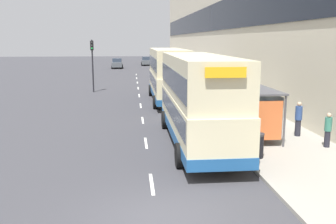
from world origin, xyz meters
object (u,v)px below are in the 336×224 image
object	(u,v)px
pedestrian_at_shelter	(235,106)
pedestrian_3	(267,104)
car_1	(146,61)
pedestrian_1	(328,130)
double_decker_bus_ahead	(168,74)
pedestrian_2	(298,119)
bus_shelter	(262,104)
double_decker_bus_near	(198,98)
car_0	(117,63)
litter_bin	(257,145)
traffic_light_far_kerb	(92,57)

from	to	relation	value
pedestrian_at_shelter	pedestrian_3	xyz separation A→B (m)	(2.19, 0.44, 0.01)
car_1	pedestrian_1	world-z (taller)	car_1
double_decker_bus_ahead	pedestrian_2	distance (m)	13.60
bus_shelter	pedestrian_2	size ratio (longest dim) A/B	2.36
double_decker_bus_near	car_1	size ratio (longest dim) A/B	2.45
bus_shelter	pedestrian_2	bearing A→B (deg)	6.26
double_decker_bus_ahead	car_1	world-z (taller)	double_decker_bus_ahead
car_0	pedestrian_3	xyz separation A→B (m)	(11.06, -45.83, 0.14)
pedestrian_1	litter_bin	world-z (taller)	pedestrian_1
pedestrian_1	pedestrian_2	bearing A→B (deg)	102.18
double_decker_bus_ahead	double_decker_bus_near	bearing A→B (deg)	-89.30
bus_shelter	pedestrian_at_shelter	bearing A→B (deg)	91.81
bus_shelter	pedestrian_1	world-z (taller)	bus_shelter
pedestrian_at_shelter	car_1	bearing A→B (deg)	93.56
double_decker_bus_near	pedestrian_2	world-z (taller)	double_decker_bus_near
bus_shelter	pedestrian_1	size ratio (longest dim) A/B	2.61
litter_bin	traffic_light_far_kerb	xyz separation A→B (m)	(-8.95, 22.21, 2.72)
double_decker_bus_near	litter_bin	xyz separation A→B (m)	(2.08, -2.75, -1.61)
car_0	double_decker_bus_near	bearing A→B (deg)	96.41
pedestrian_1	pedestrian_3	size ratio (longest dim) A/B	0.93
double_decker_bus_near	car_0	bearing A→B (deg)	96.41
car_1	litter_bin	distance (m)	61.21
double_decker_bus_near	pedestrian_1	distance (m)	6.15
car_0	traffic_light_far_kerb	distance (m)	31.55
pedestrian_1	car_1	bearing A→B (deg)	95.72
double_decker_bus_ahead	car_1	bearing A→B (deg)	90.03
litter_bin	pedestrian_at_shelter	bearing A→B (deg)	81.61
litter_bin	bus_shelter	bearing A→B (deg)	68.57
pedestrian_1	litter_bin	size ratio (longest dim) A/B	1.53
pedestrian_2	pedestrian_3	world-z (taller)	pedestrian_2
car_0	litter_bin	world-z (taller)	car_0
double_decker_bus_near	traffic_light_far_kerb	distance (m)	20.67
bus_shelter	car_0	xyz separation A→B (m)	(-9.01, 50.53, -0.99)
litter_bin	traffic_light_far_kerb	bearing A→B (deg)	111.94
litter_bin	pedestrian_2	bearing A→B (deg)	45.48
bus_shelter	double_decker_bus_ahead	size ratio (longest dim) A/B	0.41
double_decker_bus_near	pedestrian_at_shelter	distance (m)	5.75
pedestrian_3	litter_bin	xyz separation A→B (m)	(-3.27, -7.82, -0.36)
pedestrian_at_shelter	litter_bin	size ratio (longest dim) A/B	1.63
double_decker_bus_near	double_decker_bus_ahead	world-z (taller)	same
pedestrian_2	pedestrian_3	distance (m)	4.48
pedestrian_1	traffic_light_far_kerb	size ratio (longest dim) A/B	0.32
pedestrian_1	pedestrian_at_shelter	bearing A→B (deg)	113.35
pedestrian_at_shelter	traffic_light_far_kerb	bearing A→B (deg)	124.07
pedestrian_3	traffic_light_far_kerb	bearing A→B (deg)	130.33
car_1	double_decker_bus_near	bearing A→B (deg)	-89.82
car_0	pedestrian_at_shelter	world-z (taller)	pedestrian_at_shelter
traffic_light_far_kerb	bus_shelter	bearing A→B (deg)	-61.96
car_0	car_1	world-z (taller)	car_0
double_decker_bus_ahead	litter_bin	size ratio (longest dim) A/B	9.78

